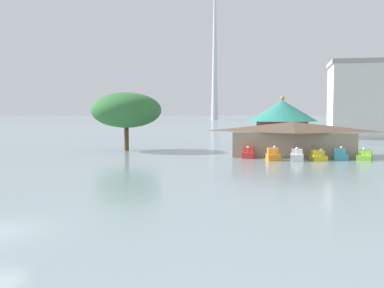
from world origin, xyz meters
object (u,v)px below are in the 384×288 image
(pedal_boat_cyan, at_px, (340,155))
(boathouse, at_px, (293,138))
(pedal_boat_white, at_px, (297,156))
(pedal_boat_red, at_px, (249,153))
(shoreline_tree_tall_left, at_px, (126,110))
(pedal_boat_orange, at_px, (273,155))
(distant_broadcast_tower, at_px, (215,22))
(green_roof_pavilion, at_px, (282,120))
(pedal_boat_lime, at_px, (365,156))
(pedal_boat_yellow, at_px, (318,156))

(pedal_boat_cyan, height_order, boathouse, boathouse)
(pedal_boat_white, distance_m, boathouse, 6.61)
(pedal_boat_red, xyz_separation_m, pedal_boat_white, (5.80, -2.04, -0.03))
(pedal_boat_red, height_order, pedal_boat_cyan, pedal_boat_cyan)
(pedal_boat_red, xyz_separation_m, shoreline_tree_tall_left, (-18.57, 7.73, 5.43))
(pedal_boat_orange, bearing_deg, distant_broadcast_tower, 178.53)
(pedal_boat_orange, bearing_deg, shoreline_tree_tall_left, -125.28)
(green_roof_pavilion, bearing_deg, boathouse, -85.49)
(pedal_boat_orange, distance_m, shoreline_tree_tall_left, 24.36)
(pedal_boat_red, bearing_deg, pedal_boat_lime, 92.85)
(pedal_boat_white, bearing_deg, shoreline_tree_tall_left, -109.80)
(pedal_boat_orange, relative_size, pedal_boat_yellow, 0.92)
(pedal_boat_white, relative_size, distant_broadcast_tower, 0.01)
(pedal_boat_yellow, relative_size, pedal_boat_lime, 0.81)
(pedal_boat_orange, height_order, shoreline_tree_tall_left, shoreline_tree_tall_left)
(boathouse, distance_m, shoreline_tree_tall_left, 24.58)
(pedal_boat_cyan, height_order, distant_broadcast_tower, distant_broadcast_tower)
(pedal_boat_red, bearing_deg, shoreline_tree_tall_left, -110.73)
(pedal_boat_red, bearing_deg, pedal_boat_yellow, 84.66)
(pedal_boat_red, relative_size, shoreline_tree_tall_left, 0.23)
(green_roof_pavilion, height_order, shoreline_tree_tall_left, shoreline_tree_tall_left)
(pedal_boat_red, bearing_deg, distant_broadcast_tower, -169.46)
(pedal_boat_white, height_order, pedal_boat_cyan, pedal_boat_cyan)
(pedal_boat_white, bearing_deg, pedal_boat_lime, 107.89)
(pedal_boat_cyan, bearing_deg, pedal_boat_red, -91.61)
(distant_broadcast_tower, bearing_deg, pedal_boat_red, -81.32)
(shoreline_tree_tall_left, bearing_deg, pedal_boat_orange, -24.67)
(pedal_boat_white, xyz_separation_m, distant_broadcast_tower, (-56.05, 331.01, 81.03))
(distant_broadcast_tower, bearing_deg, pedal_boat_cyan, -79.46)
(shoreline_tree_tall_left, bearing_deg, boathouse, -8.05)
(pedal_boat_orange, height_order, pedal_boat_white, pedal_boat_orange)
(shoreline_tree_tall_left, bearing_deg, pedal_boat_lime, -13.01)
(pedal_boat_yellow, height_order, boathouse, boathouse)
(boathouse, bearing_deg, pedal_boat_red, -141.82)
(pedal_boat_red, xyz_separation_m, distant_broadcast_tower, (-50.25, 328.97, 81.00))
(pedal_boat_lime, xyz_separation_m, boathouse, (-8.33, 4.08, 1.86))
(pedal_boat_lime, bearing_deg, boathouse, -100.24)
(pedal_boat_white, xyz_separation_m, green_roof_pavilion, (-1.60, 22.87, 3.90))
(boathouse, bearing_deg, green_roof_pavilion, 94.51)
(pedal_boat_yellow, distance_m, green_roof_pavilion, 22.61)
(pedal_boat_yellow, relative_size, pedal_boat_cyan, 1.12)
(pedal_boat_orange, relative_size, pedal_boat_cyan, 1.04)
(pedal_boat_orange, bearing_deg, pedal_boat_cyan, 96.33)
(pedal_boat_lime, distance_m, green_roof_pavilion, 23.08)
(pedal_boat_orange, distance_m, pedal_boat_cyan, 8.26)
(pedal_boat_orange, bearing_deg, pedal_boat_yellow, 91.60)
(green_roof_pavilion, distance_m, shoreline_tree_tall_left, 26.32)
(pedal_boat_lime, bearing_deg, pedal_boat_yellow, -61.04)
(pedal_boat_red, xyz_separation_m, boathouse, (5.50, 4.32, 1.75))
(pedal_boat_cyan, relative_size, green_roof_pavilion, 0.20)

